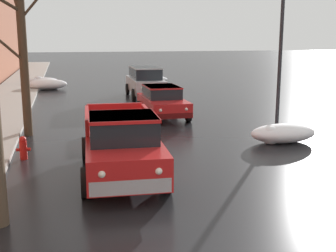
# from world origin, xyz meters

# --- Properties ---
(left_sidewalk_slab) EXTENTS (2.86, 80.00, 0.14)m
(left_sidewalk_slab) POSITION_xyz_m (-5.96, 18.00, 0.07)
(left_sidewalk_slab) COLOR gray
(left_sidewalk_slab) RESTS_ON ground
(snow_bank_near_corner_left) EXTENTS (2.71, 1.25, 0.72)m
(snow_bank_near_corner_left) POSITION_xyz_m (-3.92, 26.37, 0.36)
(snow_bank_near_corner_left) COLOR white
(snow_bank_near_corner_left) RESTS_ON ground
(snow_bank_mid_block_left) EXTENTS (2.26, 1.40, 0.62)m
(snow_bank_mid_block_left) POSITION_xyz_m (-4.48, 30.04, 0.26)
(snow_bank_mid_block_left) COLOR white
(snow_bank_mid_block_left) RESTS_ON ground
(snow_bank_near_corner_right) EXTENTS (2.37, 1.27, 0.64)m
(snow_bank_near_corner_right) POSITION_xyz_m (4.41, 8.63, 0.32)
(snow_bank_near_corner_right) COLOR white
(snow_bank_near_corner_right) RESTS_ON ground
(snow_bank_far_right_pile) EXTENTS (2.44, 1.31, 0.58)m
(snow_bank_far_right_pile) POSITION_xyz_m (4.09, 28.96, 0.27)
(snow_bank_far_right_pile) COLOR white
(snow_bank_far_right_pile) RESTS_ON ground
(bare_tree_second_along_sidewalk) EXTENTS (2.42, 3.31, 6.05)m
(bare_tree_second_along_sidewalk) POSITION_xyz_m (-4.28, 11.85, 3.19)
(bare_tree_second_along_sidewalk) COLOR #423323
(bare_tree_second_along_sidewalk) RESTS_ON ground
(pickup_truck_red_approaching_near_lane) EXTENTS (2.29, 5.18, 1.76)m
(pickup_truck_red_approaching_near_lane) POSITION_xyz_m (-1.50, 6.23, 0.88)
(pickup_truck_red_approaching_near_lane) COLOR red
(pickup_truck_red_approaching_near_lane) RESTS_ON ground
(sedan_red_parked_kerbside_close) EXTENTS (1.91, 4.11, 1.42)m
(sedan_red_parked_kerbside_close) POSITION_xyz_m (1.46, 14.32, 0.75)
(sedan_red_parked_kerbside_close) COLOR red
(sedan_red_parked_kerbside_close) RESTS_ON ground
(suv_silver_parked_kerbside_mid) EXTENTS (2.09, 4.75, 1.82)m
(suv_silver_parked_kerbside_mid) POSITION_xyz_m (1.96, 21.15, 0.99)
(suv_silver_parked_kerbside_mid) COLOR #B7B7BC
(suv_silver_parked_kerbside_mid) RESTS_ON ground
(fire_hydrant) EXTENTS (0.42, 0.22, 0.71)m
(fire_hydrant) POSITION_xyz_m (-4.15, 8.54, 0.36)
(fire_hydrant) COLOR red
(fire_hydrant) RESTS_ON ground
(street_lamp_post) EXTENTS (0.44, 0.24, 5.88)m
(street_lamp_post) POSITION_xyz_m (5.21, 10.53, 3.30)
(street_lamp_post) COLOR #28282D
(street_lamp_post) RESTS_ON ground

